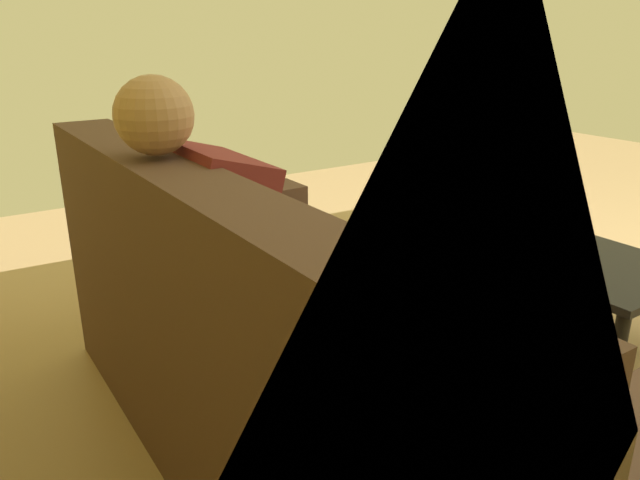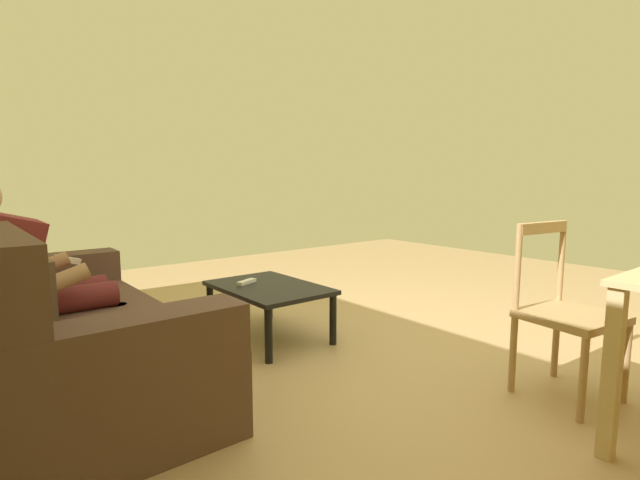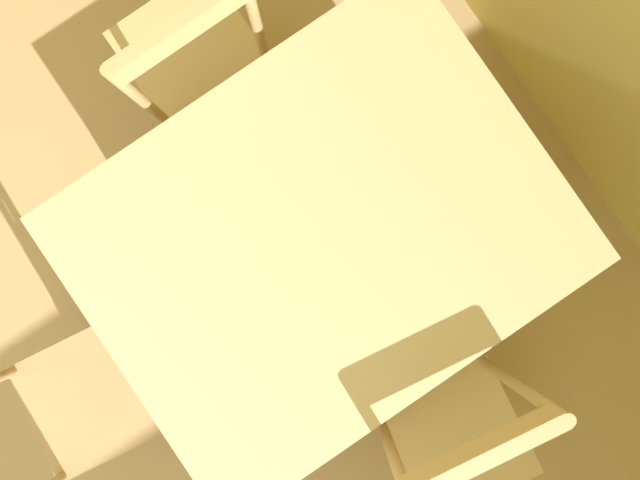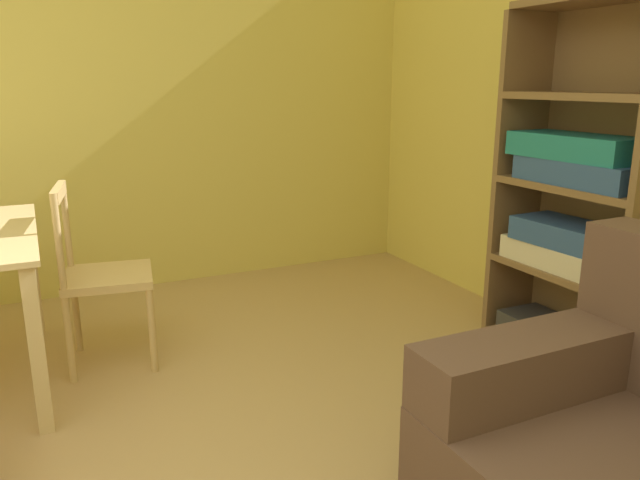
% 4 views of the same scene
% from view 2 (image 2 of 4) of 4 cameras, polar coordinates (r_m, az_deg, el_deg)
% --- Properties ---
extents(ground_plane, '(8.23, 8.23, 0.00)m').
position_cam_2_polar(ground_plane, '(3.29, 11.78, -13.00)').
color(ground_plane, tan).
extents(couch, '(2.10, 0.95, 0.93)m').
position_cam_2_polar(couch, '(2.93, -28.67, -9.71)').
color(couch, brown).
rests_on(couch, ground_plane).
extents(person_lounging, '(0.59, 0.92, 1.15)m').
position_cam_2_polar(person_lounging, '(3.08, -30.71, -4.00)').
color(person_lounging, maroon).
rests_on(person_lounging, ground_plane).
extents(coffee_table, '(0.88, 0.60, 0.38)m').
position_cam_2_polar(coffee_table, '(3.42, -6.17, -6.26)').
color(coffee_table, black).
rests_on(coffee_table, ground_plane).
extents(tv_remote, '(0.11, 0.18, 0.02)m').
position_cam_2_polar(tv_remote, '(3.49, -8.80, -4.98)').
color(tv_remote, white).
rests_on(tv_remote, coffee_table).
extents(dining_chair_facing_couch, '(0.47, 0.47, 0.91)m').
position_cam_2_polar(dining_chair_facing_couch, '(2.80, 27.36, -7.82)').
color(dining_chair_facing_couch, tan).
rests_on(dining_chair_facing_couch, ground_plane).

